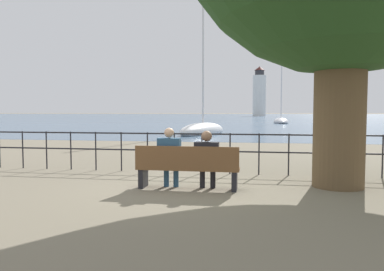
{
  "coord_description": "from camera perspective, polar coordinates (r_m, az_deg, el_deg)",
  "views": [
    {
      "loc": [
        1.37,
        -7.54,
        1.59
      ],
      "look_at": [
        0.0,
        0.5,
        1.07
      ],
      "focal_mm": 35.0,
      "sensor_mm": 36.0,
      "label": 1
    }
  ],
  "objects": [
    {
      "name": "park_bench",
      "position": [
        7.68,
        -0.71,
        -4.96
      ],
      "size": [
        2.12,
        0.45,
        0.9
      ],
      "color": "brown",
      "rests_on": "ground_plane"
    },
    {
      "name": "ground_plane",
      "position": [
        7.82,
        -0.62,
        -8.11
      ],
      "size": [
        1000.0,
        1000.0,
        0.0
      ],
      "primitive_type": "plane",
      "color": "#7A705B"
    },
    {
      "name": "harbor_lighthouse",
      "position": [
        148.08,
        10.22,
        6.38
      ],
      "size": [
        5.01,
        5.01,
        19.18
      ],
      "color": "white",
      "rests_on": "ground_plane"
    },
    {
      "name": "sailboat_1",
      "position": [
        26.93,
        1.66,
        0.88
      ],
      "size": [
        3.53,
        6.64,
        10.87
      ],
      "rotation": [
        0.0,
        0.0,
        -0.28
      ],
      "color": "white",
      "rests_on": "ground_plane"
    },
    {
      "name": "seated_person_right",
      "position": [
        7.67,
        2.27,
        -3.28
      ],
      "size": [
        0.49,
        0.35,
        1.21
      ],
      "color": "black",
      "rests_on": "ground_plane"
    },
    {
      "name": "sailboat_2",
      "position": [
        54.58,
        13.39,
        2.14
      ],
      "size": [
        2.02,
        7.42,
        10.97
      ],
      "rotation": [
        0.0,
        0.0,
        -0.0
      ],
      "color": "silver",
      "rests_on": "ground_plane"
    },
    {
      "name": "promenade_railing",
      "position": [
        9.69,
        1.51,
        -1.69
      ],
      "size": [
        14.64,
        0.04,
        1.05
      ],
      "color": "black",
      "rests_on": "ground_plane"
    },
    {
      "name": "harbor_water",
      "position": [
        169.49,
        9.25,
        3.02
      ],
      "size": [
        600.0,
        300.0,
        0.01
      ],
      "color": "#47607A",
      "rests_on": "ground_plane"
    },
    {
      "name": "seated_person_left",
      "position": [
        7.8,
        -3.44,
        -3.0
      ],
      "size": [
        0.47,
        0.35,
        1.26
      ],
      "color": "navy",
      "rests_on": "ground_plane"
    }
  ]
}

